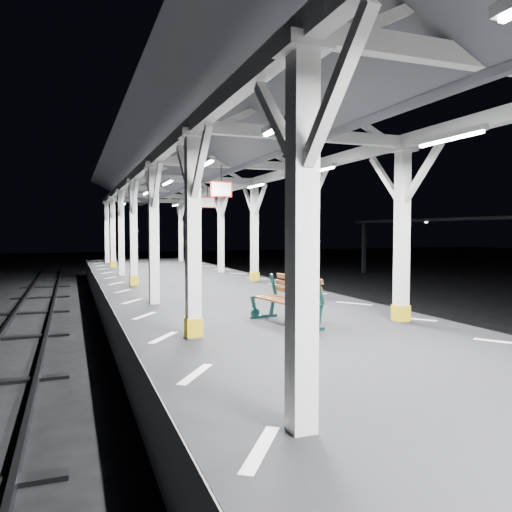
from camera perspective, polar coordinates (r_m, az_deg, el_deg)
ground at (r=7.48m, az=12.75°, el=-18.59°), size 120.00×120.00×0.00m
platform at (r=7.31m, az=12.80°, el=-14.94°), size 6.00×50.00×1.00m
hazard_stripes_left at (r=6.22m, az=-6.93°, el=-13.25°), size 1.00×48.00×0.01m
hazard_stripes_right at (r=8.73m, az=26.57°, el=-8.82°), size 1.00×48.00×0.01m
canopy at (r=7.19m, az=13.26°, el=17.54°), size 5.40×49.00×4.65m
bench_mid at (r=9.29m, az=3.83°, el=-4.89°), size 0.84×1.71×0.89m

